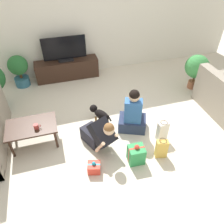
{
  "coord_description": "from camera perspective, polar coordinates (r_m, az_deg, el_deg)",
  "views": [
    {
      "loc": [
        -0.96,
        -2.85,
        3.03
      ],
      "look_at": [
        -0.08,
        0.13,
        0.45
      ],
      "focal_mm": 35.0,
      "sensor_mm": 36.0,
      "label": 1
    }
  ],
  "objects": [
    {
      "name": "gift_box_b",
      "position": [
        3.73,
        6.31,
        -10.93
      ],
      "size": [
        0.28,
        0.25,
        0.39
      ],
      "rotation": [
        0.0,
        0.0,
        -0.06
      ],
      "color": "#2D934C",
      "rests_on": "ground_plane"
    },
    {
      "name": "person_sitting",
      "position": [
        4.15,
        5.44,
        -0.79
      ],
      "size": [
        0.64,
        0.6,
        0.93
      ],
      "rotation": [
        0.0,
        0.0,
        2.74
      ],
      "color": "#283351",
      "rests_on": "ground_plane"
    },
    {
      "name": "dog",
      "position": [
        4.37,
        -3.29,
        -0.41
      ],
      "size": [
        0.37,
        0.51,
        0.34
      ],
      "rotation": [
        0.0,
        0.0,
        3.7
      ],
      "color": "black",
      "rests_on": "ground_plane"
    },
    {
      "name": "potted_plant_back_left",
      "position": [
        5.84,
        -23.17,
        10.32
      ],
      "size": [
        0.47,
        0.47,
        0.79
      ],
      "color": "#336B84",
      "rests_on": "ground_plane"
    },
    {
      "name": "coffee_table",
      "position": [
        4.08,
        -20.25,
        -3.89
      ],
      "size": [
        0.86,
        0.57,
        0.43
      ],
      "color": "#382319",
      "rests_on": "ground_plane"
    },
    {
      "name": "gift_bag_a",
      "position": [
        3.85,
        12.8,
        -9.32
      ],
      "size": [
        0.22,
        0.15,
        0.39
      ],
      "rotation": [
        0.0,
        0.0,
        -0.25
      ],
      "color": "#E5B74C",
      "rests_on": "ground_plane"
    },
    {
      "name": "mug",
      "position": [
        3.93,
        -19.18,
        -3.62
      ],
      "size": [
        0.12,
        0.08,
        0.09
      ],
      "color": "#B23D38",
      "rests_on": "coffee_table"
    },
    {
      "name": "tv_console",
      "position": [
        5.93,
        -11.6,
        10.89
      ],
      "size": [
        1.6,
        0.38,
        0.5
      ],
      "color": "#382319",
      "rests_on": "ground_plane"
    },
    {
      "name": "gift_box_a",
      "position": [
        3.65,
        -4.7,
        -14.23
      ],
      "size": [
        0.25,
        0.23,
        0.22
      ],
      "rotation": [
        0.0,
        0.0,
        -0.27
      ],
      "color": "red",
      "rests_on": "ground_plane"
    },
    {
      "name": "potted_plant_corner_right",
      "position": [
        5.61,
        21.25,
        10.78
      ],
      "size": [
        0.55,
        0.55,
        0.86
      ],
      "color": "#A36042",
      "rests_on": "ground_plane"
    },
    {
      "name": "person_kneeling",
      "position": [
        3.81,
        -3.4,
        -5.76
      ],
      "size": [
        0.59,
        0.79,
        0.74
      ],
      "rotation": [
        0.0,
        0.0,
        0.43
      ],
      "color": "#23232D",
      "rests_on": "ground_plane"
    },
    {
      "name": "tv",
      "position": [
        5.7,
        -12.3,
        15.46
      ],
      "size": [
        1.07,
        0.2,
        0.61
      ],
      "color": "black",
      "rests_on": "tv_console"
    },
    {
      "name": "ground_plane",
      "position": [
        4.27,
        1.52,
        -5.48
      ],
      "size": [
        16.0,
        16.0,
        0.0
      ],
      "primitive_type": "plane",
      "color": "beige"
    },
    {
      "name": "gift_bag_b",
      "position": [
        4.14,
        13.01,
        -4.83
      ],
      "size": [
        0.21,
        0.14,
        0.41
      ],
      "rotation": [
        0.0,
        0.0,
        0.09
      ],
      "color": "white",
      "rests_on": "ground_plane"
    },
    {
      "name": "wall_back",
      "position": [
        5.83,
        -6.73,
        22.2
      ],
      "size": [
        8.4,
        0.06,
        2.6
      ],
      "color": "white",
      "rests_on": "ground_plane"
    }
  ]
}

